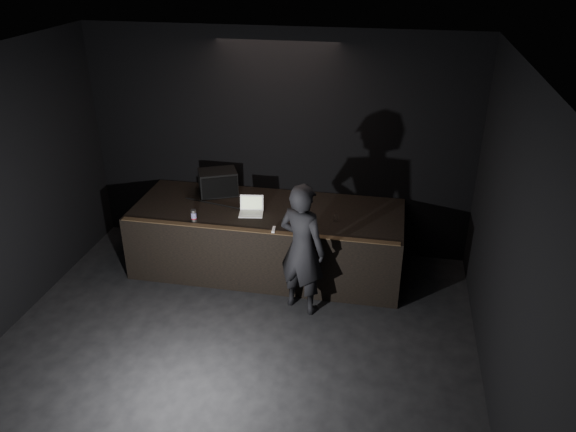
% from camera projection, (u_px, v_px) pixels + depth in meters
% --- Properties ---
extents(ground, '(7.00, 7.00, 0.00)m').
position_uv_depth(ground, '(215.00, 391.00, 6.36)').
color(ground, black).
rests_on(ground, ground).
extents(room_walls, '(6.10, 7.10, 3.52)m').
position_uv_depth(room_walls, '(203.00, 234.00, 5.46)').
color(room_walls, black).
rests_on(room_walls, ground).
extents(stage_riser, '(4.00, 1.50, 1.00)m').
position_uv_depth(stage_riser, '(268.00, 238.00, 8.54)').
color(stage_riser, black).
rests_on(stage_riser, ground).
extents(riser_lip, '(3.92, 0.10, 0.01)m').
position_uv_depth(riser_lip, '(256.00, 231.00, 7.69)').
color(riser_lip, brown).
rests_on(riser_lip, stage_riser).
extents(stage_monitor, '(0.69, 0.62, 0.38)m').
position_uv_depth(stage_monitor, '(218.00, 182.00, 8.72)').
color(stage_monitor, black).
rests_on(stage_monitor, stage_riser).
extents(cable, '(0.93, 0.23, 0.02)m').
position_uv_depth(cable, '(213.00, 203.00, 8.47)').
color(cable, black).
rests_on(cable, stage_riser).
extents(laptop, '(0.38, 0.35, 0.23)m').
position_uv_depth(laptop, '(251.00, 209.00, 8.18)').
color(laptop, silver).
rests_on(laptop, stage_riser).
extents(beer_can, '(0.08, 0.08, 0.18)m').
position_uv_depth(beer_can, '(194.00, 216.00, 7.91)').
color(beer_can, silver).
rests_on(beer_can, stage_riser).
extents(plastic_cup, '(0.07, 0.07, 0.09)m').
position_uv_depth(plastic_cup, '(336.00, 218.00, 7.94)').
color(plastic_cup, white).
rests_on(plastic_cup, stage_riser).
extents(wii_remote, '(0.06, 0.17, 0.03)m').
position_uv_depth(wii_remote, '(274.00, 230.00, 7.69)').
color(wii_remote, white).
rests_on(wii_remote, stage_riser).
extents(person, '(0.80, 0.68, 1.86)m').
position_uv_depth(person, '(302.00, 249.00, 7.39)').
color(person, black).
rests_on(person, ground).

